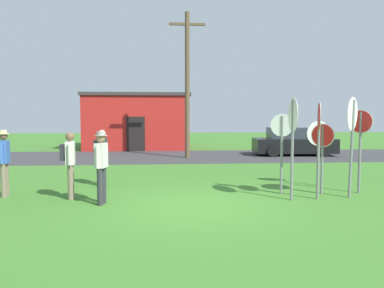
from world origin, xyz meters
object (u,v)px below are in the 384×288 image
Objects in this scene: stop_sign_tallest at (293,129)px; person_holding_notes at (101,163)px; utility_pole at (187,82)px; stop_sign_far_back at (322,147)px; stop_sign_center_cluster at (360,138)px; stop_sign_low_front at (319,133)px; parked_car_on_street at (293,143)px; stop_sign_rear_left at (318,142)px; person_with_sunhat at (102,153)px; stop_sign_rear_right at (282,141)px; person_on_left at (69,160)px; person_in_teal at (4,159)px; stop_sign_leaning_left at (352,128)px.

stop_sign_tallest is 4.72m from person_holding_notes.
stop_sign_far_back is at bearing -71.44° from utility_pole.
stop_sign_low_front is (-1.44, -0.63, 0.15)m from stop_sign_center_cluster.
stop_sign_rear_left is at bearing -105.34° from parked_car_on_street.
stop_sign_center_cluster reaches higher than stop_sign_rear_left.
stop_sign_center_cluster is at bearing -60.13° from stop_sign_rear_left.
stop_sign_rear_left is at bearing -66.36° from utility_pole.
person_holding_notes is at bearing -81.04° from person_with_sunhat.
person_with_sunhat reaches higher than parked_car_on_street.
stop_sign_low_front is 1.14× the size of stop_sign_rear_right.
stop_sign_low_front is 1.45× the size of person_on_left.
stop_sign_rear_left is at bearing 66.34° from stop_sign_low_front.
stop_sign_center_cluster is at bearing 0.84° from person_on_left.
person_in_teal is at bearing -121.71° from utility_pole.
stop_sign_low_front is 8.09m from person_in_teal.
person_holding_notes is (-2.70, -9.74, -2.83)m from utility_pole.
stop_sign_center_cluster is at bearing 1.24° from stop_sign_far_back.
stop_sign_tallest is 1.37m from stop_sign_far_back.
parked_car_on_street is at bearing 42.73° from person_with_sunhat.
stop_sign_low_front is at bearing 1.31° from person_holding_notes.
stop_sign_tallest reaches higher than person_in_teal.
stop_sign_rear_right is at bearing 159.46° from stop_sign_leaning_left.
utility_pole reaches higher than stop_sign_center_cluster.
stop_sign_leaning_left reaches higher than person_holding_notes.
stop_sign_rear_right is at bearing 178.14° from stop_sign_center_cluster.
stop_sign_rear_left is (-2.39, -8.70, 0.64)m from parked_car_on_street.
person_holding_notes is at bearing -162.74° from stop_sign_rear_left.
stop_sign_rear_right reaches higher than person_on_left.
stop_sign_center_cluster is at bearing -1.85° from person_in_teal.
stop_sign_tallest reaches higher than person_holding_notes.
parked_car_on_street is 2.32× the size of stop_sign_far_back.
utility_pole reaches higher than person_in_teal.
stop_sign_rear_right is (-0.71, 0.70, -0.24)m from stop_sign_low_front.
stop_sign_far_back is (1.07, 0.68, -0.51)m from stop_sign_tallest.
stop_sign_far_back is 5.78m from person_holding_notes.
stop_sign_rear_right reaches higher than person_with_sunhat.
utility_pole is 4.18× the size of person_holding_notes.
stop_sign_leaning_left is at bearing 5.78° from stop_sign_tallest.
person_with_sunhat is (-3.08, -7.34, -2.83)m from utility_pole.
parked_car_on_street is 2.25× the size of stop_sign_rear_left.
parked_car_on_street is 10.69m from stop_sign_leaning_left.
stop_sign_center_cluster is 1.34× the size of person_on_left.
stop_sign_leaning_left is 1.32× the size of stop_sign_rear_left.
utility_pole is at bearing 113.64° from stop_sign_rear_left.
utility_pole is 2.84× the size of stop_sign_tallest.
utility_pole is 6.66m from parked_car_on_street.
stop_sign_leaning_left is 0.92m from stop_sign_low_front.
utility_pole is 8.45m from person_with_sunhat.
stop_sign_rear_right is 1.24× the size of person_holding_notes.
person_in_teal is at bearing 177.76° from stop_sign_far_back.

